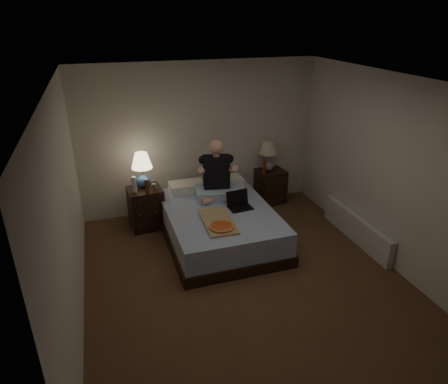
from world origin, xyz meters
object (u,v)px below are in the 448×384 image
object	(u,v)px
beer_bottle_left	(147,186)
pizza_box	(222,227)
lamp_right	(268,156)
soda_can	(154,187)
bed	(220,225)
radiator	(356,228)
person	(217,170)
beer_bottle_right	(264,167)
water_bottle	(134,184)
laptop	(241,201)
lamp_left	(142,170)
nightstand_right	(270,186)
nightstand_left	(146,208)

from	to	relation	value
beer_bottle_left	pizza_box	xyz separation A→B (m)	(0.82, -1.14, -0.23)
lamp_right	soda_can	world-z (taller)	lamp_right
bed	radiator	xyz separation A→B (m)	(1.96, -0.64, -0.05)
person	soda_can	bearing A→B (deg)	174.48
soda_can	beer_bottle_right	distance (m)	1.96
water_bottle	soda_can	xyz separation A→B (m)	(0.29, 0.00, -0.07)
lamp_right	beer_bottle_left	world-z (taller)	lamp_right
bed	lamp_right	world-z (taller)	lamp_right
water_bottle	person	size ratio (longest dim) A/B	0.27
beer_bottle_right	person	distance (m)	1.15
bed	laptop	distance (m)	0.49
lamp_left	radiator	distance (m)	3.37
nightstand_right	soda_can	distance (m)	2.19
lamp_left	soda_can	bearing A→B (deg)	-48.19
radiator	nightstand_left	bearing A→B (deg)	155.01
bed	nightstand_left	distance (m)	1.24
water_bottle	radiator	xyz separation A→B (m)	(3.10, -1.30, -0.59)
nightstand_right	bed	bearing A→B (deg)	-147.23
pizza_box	lamp_right	bearing A→B (deg)	51.86
nightstand_right	person	bearing A→B (deg)	-158.99
soda_can	lamp_left	bearing A→B (deg)	131.81
nightstand_left	radiator	xyz separation A→B (m)	(2.95, -1.38, -0.13)
beer_bottle_left	pizza_box	distance (m)	1.42
water_bottle	bed	bearing A→B (deg)	-29.88
beer_bottle_left	radiator	xyz separation A→B (m)	(2.93, -1.20, -0.58)
beer_bottle_left	beer_bottle_right	xyz separation A→B (m)	(2.06, 0.35, -0.06)
beer_bottle_right	pizza_box	xyz separation A→B (m)	(-1.23, -1.49, -0.18)
nightstand_right	water_bottle	bearing A→B (deg)	-177.55
nightstand_left	water_bottle	bearing A→B (deg)	-159.21
beer_bottle_left	person	xyz separation A→B (m)	(1.05, -0.15, 0.19)
lamp_left	beer_bottle_left	bearing A→B (deg)	-84.97
soda_can	laptop	size ratio (longest dim) A/B	0.29
nightstand_right	laptop	world-z (taller)	laptop
beer_bottle_right	nightstand_left	bearing A→B (deg)	-175.22
nightstand_left	pizza_box	bearing A→B (deg)	-62.67
bed	beer_bottle_right	size ratio (longest dim) A/B	8.82
nightstand_right	lamp_right	size ratio (longest dim) A/B	1.09
beer_bottle_left	beer_bottle_right	size ratio (longest dim) A/B	1.00
beer_bottle_left	pizza_box	world-z (taller)	beer_bottle_left
nightstand_left	pizza_box	size ratio (longest dim) A/B	0.87
soda_can	radiator	world-z (taller)	soda_can
nightstand_left	water_bottle	distance (m)	0.49
person	water_bottle	bearing A→B (deg)	177.96
pizza_box	radiator	bearing A→B (deg)	0.34
lamp_right	beer_bottle_left	size ratio (longest dim) A/B	2.43
laptop	nightstand_left	bearing A→B (deg)	143.16
beer_bottle_right	laptop	xyz separation A→B (m)	(-0.78, -0.97, -0.10)
nightstand_left	beer_bottle_left	distance (m)	0.48
lamp_left	beer_bottle_left	xyz separation A→B (m)	(0.02, -0.26, -0.16)
lamp_left	nightstand_left	bearing A→B (deg)	-90.75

